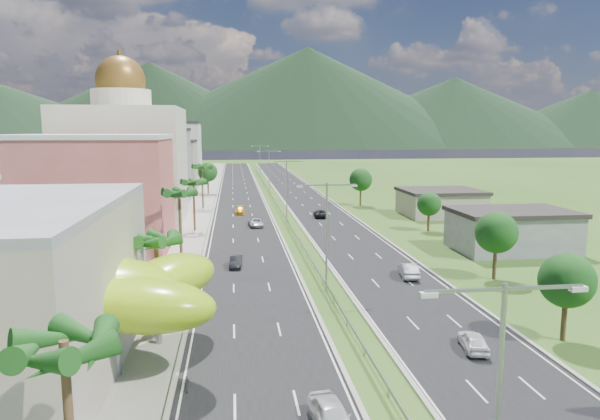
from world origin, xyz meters
name	(u,v)px	position (x,y,z in m)	size (l,w,h in m)	color
ground	(347,326)	(0.00, 0.00, 0.00)	(500.00, 500.00, 0.00)	#2D5119
road_left	(240,196)	(-7.50, 90.00, 0.02)	(11.00, 260.00, 0.04)	black
road_right	(300,195)	(7.50, 90.00, 0.02)	(11.00, 260.00, 0.04)	black
sidewalk_left	(201,196)	(-17.00, 90.00, 0.06)	(7.00, 260.00, 0.12)	gray
median_guardrail	(276,203)	(0.00, 71.99, 0.62)	(0.10, 216.06, 0.76)	gray
streetlight_median_a	(498,399)	(0.00, -25.00, 6.75)	(6.04, 0.25, 11.00)	gray
streetlight_median_b	(327,225)	(0.00, 10.00, 6.75)	(6.04, 0.25, 11.00)	gray
streetlight_median_c	(287,185)	(0.00, 50.00, 6.75)	(6.04, 0.25, 11.00)	gray
streetlight_median_d	(269,167)	(0.00, 95.00, 6.75)	(6.04, 0.25, 11.00)	gray
streetlight_median_e	(260,158)	(0.00, 140.00, 6.75)	(6.04, 0.25, 11.00)	gray
lime_canopy	(79,292)	(-20.00, -4.00, 4.99)	(18.00, 15.00, 7.40)	#8FBF12
pink_shophouse	(91,196)	(-28.00, 32.00, 7.50)	(20.00, 15.00, 15.00)	#C2584F
domed_building	(124,158)	(-28.00, 55.00, 11.35)	(20.00, 20.00, 28.70)	beige
midrise_grey	(152,167)	(-27.00, 80.00, 8.00)	(16.00, 15.00, 16.00)	gray
midrise_beige	(165,167)	(-27.00, 102.00, 6.50)	(16.00, 15.00, 13.00)	gray
midrise_white	(174,154)	(-27.00, 125.00, 9.00)	(16.00, 15.00, 18.00)	silver
shed_near	(512,232)	(28.00, 25.00, 2.50)	(15.00, 10.00, 5.00)	gray
shed_far	(441,204)	(30.00, 55.00, 2.20)	(14.00, 12.00, 4.40)	gray
palm_tree_a	(64,353)	(-15.50, -22.00, 8.02)	(3.60, 3.60, 9.10)	#47301C
palm_tree_b	(156,243)	(-15.50, 2.00, 7.06)	(3.60, 3.60, 8.10)	#47301C
palm_tree_c	(179,196)	(-15.50, 22.00, 8.50)	(3.60, 3.60, 9.60)	#47301C
palm_tree_d	(194,184)	(-15.50, 45.00, 7.54)	(3.60, 3.60, 8.60)	#47301C
palm_tree_e	(202,168)	(-15.50, 70.00, 8.31)	(3.60, 3.60, 9.40)	#47301C
leafy_tree_lfar	(208,172)	(-15.50, 95.00, 5.58)	(4.90, 4.90, 8.05)	#47301C
leafy_tree_ra	(567,281)	(16.00, -5.00, 4.78)	(4.20, 4.20, 6.90)	#47301C
leafy_tree_rb	(496,233)	(19.00, 12.00, 5.18)	(4.55, 4.55, 7.47)	#47301C
leafy_tree_rc	(429,204)	(22.00, 40.00, 4.37)	(3.85, 3.85, 6.33)	#47301C
leafy_tree_rd	(361,180)	(18.00, 70.00, 5.58)	(4.90, 4.90, 8.05)	#47301C
mountain_ridge	(308,147)	(60.00, 450.00, 0.00)	(860.00, 140.00, 90.00)	black
car_white_near_left	(332,416)	(-4.12, -15.11, 0.83)	(1.86, 4.63, 1.58)	silver
car_dark_left	(236,262)	(-9.03, 20.62, 0.69)	(1.38, 3.95, 1.30)	black
car_silver_mid_left	(256,223)	(-5.52, 47.17, 0.71)	(2.22, 4.82, 1.34)	#A5A9AD
car_yellow_far_left	(240,210)	(-7.92, 61.57, 0.72)	(1.91, 4.69, 1.36)	#C68A17
car_white_near_right	(473,341)	(8.24, -5.93, 0.73)	(1.64, 4.07, 1.39)	white
car_silver_right	(408,270)	(9.88, 13.80, 0.83)	(1.67, 4.80, 1.58)	#A8ACB0
car_dark_far_right	(320,213)	(6.88, 55.47, 0.74)	(2.32, 5.04, 1.40)	black
motorcycle	(187,380)	(-12.30, -9.43, 0.59)	(0.52, 1.73, 1.10)	black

